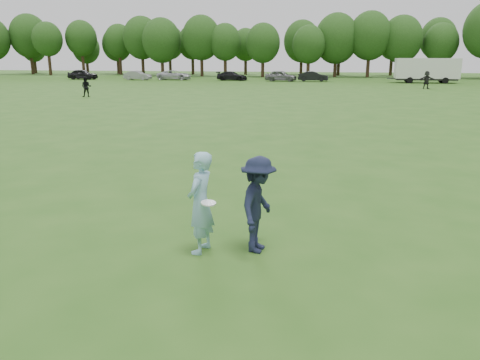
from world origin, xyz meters
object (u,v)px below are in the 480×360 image
Objects in this scene: car_b at (138,75)px; car_c at (174,75)px; thrower at (200,203)px; car_d at (232,76)px; player_far_a at (86,87)px; car_a at (83,74)px; defender at (258,205)px; player_far_d at (427,80)px; car_f at (313,76)px; cargo_trailer at (427,69)px; car_e at (281,76)px.

car_c is at bearing -72.18° from car_b.
thrower is 0.42× the size of car_d.
player_far_a is 0.35× the size of car_c.
car_a is at bearing -140.12° from thrower.
player_far_d reaches higher than defender.
defender is 0.42× the size of car_f.
cargo_trailer is (14.33, 59.24, 0.84)m from thrower.
car_e is at bearing -87.39° from car_a.
cargo_trailer reaches higher than car_b.
car_a is 0.50× the size of cargo_trailer.
car_d is at bearing -84.71° from car_a.
player_far_d is at bearing 174.54° from thrower.
cargo_trailer is at bearing -88.25° from car_a.
thrower is 69.07m from car_a.
car_a reaches higher than car_d.
thrower is at bearing -74.86° from player_far_a.
car_e is at bearing 47.96° from player_far_a.
car_a is 14.26m from car_c.
player_far_a is at bearing 41.05° from defender.
car_f is (4.50, 0.57, -0.07)m from car_e.
player_far_a is 35.06m from car_f.
player_far_d is 21.35m from car_e.
car_b is at bearing 93.02° from car_f.
car_a is 1.00× the size of car_d.
car_b is 14.17m from car_d.
car_d is (-12.32, 60.72, -0.29)m from thrower.
car_f is (-0.54, 60.31, -0.25)m from thrower.
defender is 59.80m from car_e.
thrower is 0.21× the size of cargo_trailer.
player_far_d reaches higher than car_d.
defender is 61.93m from car_d.
defender is at bearing -151.76° from car_b.
thrower is 60.31m from car_f.
car_d is at bearing -80.84° from car_b.
thrower is 61.96m from car_d.
cargo_trailer is (2.07, 12.02, 0.81)m from player_far_d.
car_b is (-27.43, 59.04, -0.23)m from defender.
cargo_trailer is (26.66, -1.48, 1.13)m from car_d.
defender is at bearing -102.72° from cargo_trailer.
player_far_a is 0.20× the size of cargo_trailer.
car_c is (-21.14, 60.65, -0.23)m from thrower.
car_a is 1.11× the size of car_b.
player_far_a is (-18.91, 30.44, -0.06)m from thrower.
cargo_trailer is at bearing -93.33° from car_f.
car_d is (23.02, 1.38, -0.12)m from car_a.
car_d is 7.36m from car_e.
car_c is at bearing -151.69° from thrower.
player_far_a is 0.39× the size of car_e.
cargo_trailer is at bearing -85.05° from car_e.
car_d is (-24.59, 13.50, -0.31)m from player_far_d.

